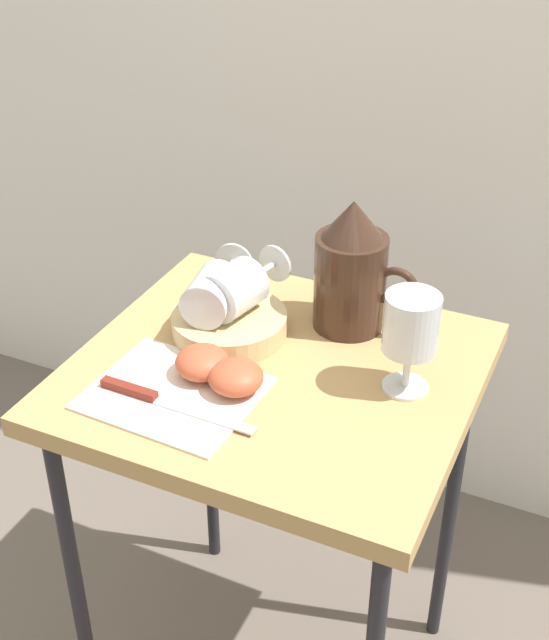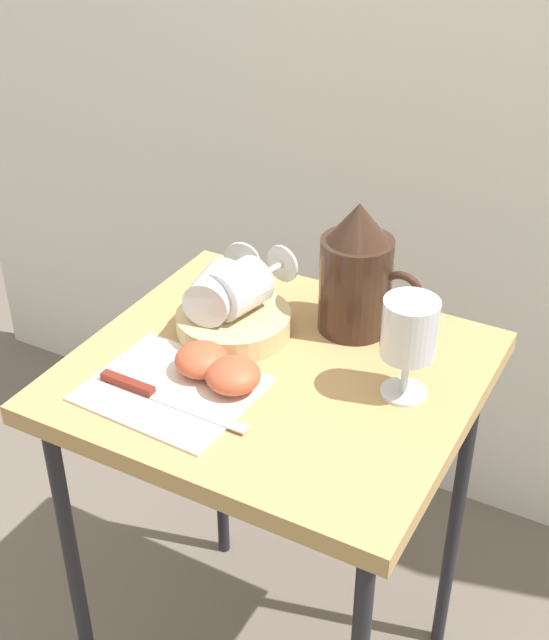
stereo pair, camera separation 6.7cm
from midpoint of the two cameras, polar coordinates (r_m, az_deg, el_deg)
The scene contains 11 objects.
curtain_drape at distance 1.67m, azimuth 8.19°, elevation 14.60°, with size 2.40×0.03×1.82m, color silver.
table at distance 1.27m, azimuth -1.50°, elevation -5.64°, with size 0.56×0.51×0.69m.
linen_napkin at distance 1.19m, azimuth -8.23°, elevation -4.82°, with size 0.22×0.19×0.00m, color silver.
basket_tray at distance 1.30m, azimuth -4.45°, elevation -0.29°, with size 0.17×0.17×0.04m, color tan.
pitcher at distance 1.29m, azimuth 3.59°, elevation 2.80°, with size 0.16×0.11×0.21m.
wine_glass_upright at distance 1.15m, azimuth 7.33°, elevation -0.61°, with size 0.07×0.07×0.15m.
wine_glass_tipped_near at distance 1.28m, azimuth -4.11°, elevation 2.05°, with size 0.10×0.15×0.08m.
wine_glass_tipped_far at distance 1.28m, azimuth -5.57°, elevation 1.78°, with size 0.09×0.16×0.07m.
apple_half_left at distance 1.21m, azimuth -6.36°, elevation -2.82°, with size 0.08×0.08×0.04m, color #C15133.
apple_half_right at distance 1.17m, azimuth -4.20°, elevation -3.80°, with size 0.08×0.08×0.04m, color #C15133.
knife at distance 1.18m, azimuth -9.59°, elevation -5.10°, with size 0.23×0.02×0.01m.
Camera 1 is at (0.42, -0.91, 1.41)m, focal length 48.61 mm.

